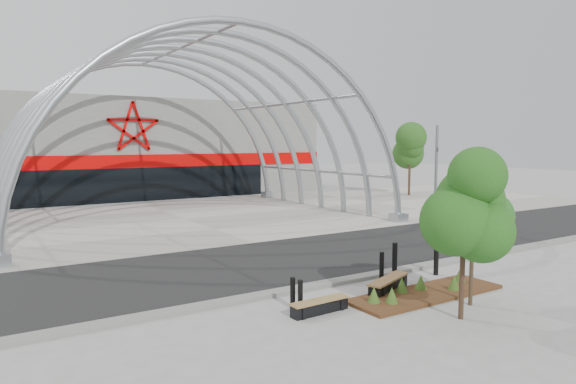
# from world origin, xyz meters

# --- Properties ---
(ground) EXTENTS (140.00, 140.00, 0.00)m
(ground) POSITION_xyz_m (0.00, 0.00, 0.00)
(ground) COLOR gray
(ground) RESTS_ON ground
(road) EXTENTS (140.00, 7.00, 0.02)m
(road) POSITION_xyz_m (0.00, 3.50, 0.01)
(road) COLOR black
(road) RESTS_ON ground
(forecourt) EXTENTS (60.00, 17.00, 0.04)m
(forecourt) POSITION_xyz_m (0.00, 15.50, 0.02)
(forecourt) COLOR gray
(forecourt) RESTS_ON ground
(kerb) EXTENTS (60.00, 0.50, 0.12)m
(kerb) POSITION_xyz_m (0.00, -0.25, 0.06)
(kerb) COLOR slate
(kerb) RESTS_ON ground
(arena_building) EXTENTS (34.00, 15.24, 8.00)m
(arena_building) POSITION_xyz_m (0.00, 33.45, 3.99)
(arena_building) COLOR slate
(arena_building) RESTS_ON ground
(vault_canopy) EXTENTS (20.80, 15.80, 20.36)m
(vault_canopy) POSITION_xyz_m (0.00, 15.50, 0.02)
(vault_canopy) COLOR #9CA2A7
(vault_canopy) RESTS_ON ground
(planting_bed) EXTENTS (5.23, 1.66, 0.55)m
(planting_bed) POSITION_xyz_m (0.62, -2.68, 0.13)
(planting_bed) COLOR #3E2210
(planting_bed) RESTS_ON ground
(signal_pole) EXTENTS (0.19, 0.77, 5.47)m
(signal_pole) POSITION_xyz_m (10.61, 5.86, 2.86)
(signal_pole) COLOR slate
(signal_pole) RESTS_ON ground
(street_tree_0) EXTENTS (1.85, 1.85, 4.23)m
(street_tree_0) POSITION_xyz_m (-0.11, -4.63, 3.04)
(street_tree_0) COLOR black
(street_tree_0) RESTS_ON ground
(street_tree_1) EXTENTS (1.44, 1.44, 3.40)m
(street_tree_1) POSITION_xyz_m (1.05, -4.02, 2.44)
(street_tree_1) COLOR #332919
(street_tree_1) RESTS_ON ground
(bench_0) EXTENTS (1.79, 0.47, 0.37)m
(bench_0) POSITION_xyz_m (-2.96, -2.30, 0.18)
(bench_0) COLOR black
(bench_0) RESTS_ON ground
(bench_1) EXTENTS (2.06, 1.17, 0.43)m
(bench_1) POSITION_xyz_m (-0.02, -1.83, 0.21)
(bench_1) COLOR black
(bench_1) RESTS_ON ground
(bollard_0) EXTENTS (0.14, 0.14, 0.88)m
(bollard_0) POSITION_xyz_m (-3.37, -1.59, 0.44)
(bollard_0) COLOR black
(bollard_0) RESTS_ON ground
(bollard_1) EXTENTS (0.14, 0.14, 0.87)m
(bollard_1) POSITION_xyz_m (-3.31, -1.88, 0.43)
(bollard_1) COLOR black
(bollard_1) RESTS_ON ground
(bollard_2) EXTENTS (0.18, 0.18, 1.11)m
(bollard_2) POSITION_xyz_m (1.62, -0.39, 0.56)
(bollard_2) COLOR black
(bollard_2) RESTS_ON ground
(bollard_3) EXTENTS (0.15, 0.15, 0.96)m
(bollard_3) POSITION_xyz_m (0.70, -0.74, 0.48)
(bollard_3) COLOR black
(bollard_3) RESTS_ON ground
(bollard_4) EXTENTS (0.17, 0.17, 1.05)m
(bollard_4) POSITION_xyz_m (2.78, -1.22, 0.53)
(bollard_4) COLOR black
(bollard_4) RESTS_ON ground
(bg_tree_1) EXTENTS (2.70, 2.70, 5.91)m
(bg_tree_1) POSITION_xyz_m (21.00, 18.00, 4.25)
(bg_tree_1) COLOR black
(bg_tree_1) RESTS_ON ground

